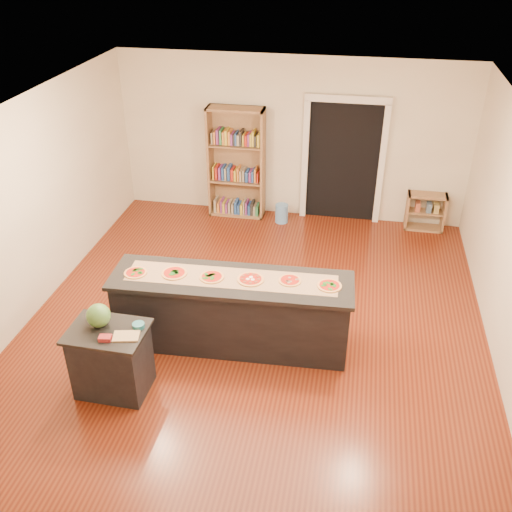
% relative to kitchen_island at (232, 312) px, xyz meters
% --- Properties ---
extents(room, '(6.00, 7.00, 2.80)m').
position_rel_kitchen_island_xyz_m(room, '(0.20, 0.32, 0.92)').
color(room, beige).
rests_on(room, ground).
extents(doorway, '(1.40, 0.09, 2.21)m').
position_rel_kitchen_island_xyz_m(doorway, '(1.10, 3.78, 0.72)').
color(doorway, black).
rests_on(doorway, room).
extents(kitchen_island, '(2.92, 0.79, 0.96)m').
position_rel_kitchen_island_xyz_m(kitchen_island, '(0.00, 0.00, 0.00)').
color(kitchen_island, black).
rests_on(kitchen_island, ground).
extents(side_counter, '(0.85, 0.62, 0.84)m').
position_rel_kitchen_island_xyz_m(side_counter, '(-1.14, -1.05, -0.06)').
color(side_counter, black).
rests_on(side_counter, ground).
extents(bookshelf, '(0.98, 0.35, 1.96)m').
position_rel_kitchen_island_xyz_m(bookshelf, '(-0.72, 3.60, 0.49)').
color(bookshelf, '#99714A').
rests_on(bookshelf, ground).
extents(low_shelf, '(0.65, 0.28, 0.65)m').
position_rel_kitchen_island_xyz_m(low_shelf, '(2.57, 3.63, -0.16)').
color(low_shelf, '#99714A').
rests_on(low_shelf, ground).
extents(waste_bin, '(0.23, 0.23, 0.33)m').
position_rel_kitchen_island_xyz_m(waste_bin, '(0.12, 3.43, -0.32)').
color(waste_bin, '#5F95D5').
rests_on(waste_bin, ground).
extents(kraft_paper, '(2.55, 0.57, 0.00)m').
position_rel_kitchen_island_xyz_m(kraft_paper, '(-0.00, 0.02, 0.48)').
color(kraft_paper, '#886646').
rests_on(kraft_paper, kitchen_island).
extents(watermelon, '(0.26, 0.26, 0.26)m').
position_rel_kitchen_island_xyz_m(watermelon, '(-1.24, -0.98, 0.49)').
color(watermelon, '#144214').
rests_on(watermelon, side_counter).
extents(cutting_board, '(0.31, 0.24, 0.02)m').
position_rel_kitchen_island_xyz_m(cutting_board, '(-0.89, -1.12, 0.36)').
color(cutting_board, tan).
rests_on(cutting_board, side_counter).
extents(package_red, '(0.14, 0.11, 0.05)m').
position_rel_kitchen_island_xyz_m(package_red, '(-1.09, -1.21, 0.38)').
color(package_red, maroon).
rests_on(package_red, side_counter).
extents(package_teal, '(0.13, 0.13, 0.05)m').
position_rel_kitchen_island_xyz_m(package_teal, '(-0.82, -0.94, 0.38)').
color(package_teal, '#195966').
rests_on(package_teal, side_counter).
extents(pizza_a, '(0.28, 0.28, 0.02)m').
position_rel_kitchen_island_xyz_m(pizza_a, '(-1.16, -0.10, 0.49)').
color(pizza_a, '#DC9554').
rests_on(pizza_a, kitchen_island).
extents(pizza_b, '(0.30, 0.30, 0.02)m').
position_rel_kitchen_island_xyz_m(pizza_b, '(-0.70, -0.02, 0.49)').
color(pizza_b, '#DC9554').
rests_on(pizza_b, kitchen_island).
extents(pizza_c, '(0.31, 0.31, 0.02)m').
position_rel_kitchen_island_xyz_m(pizza_c, '(-0.23, -0.02, 0.49)').
color(pizza_c, '#DC9554').
rests_on(pizza_c, kitchen_island).
extents(pizza_d, '(0.31, 0.31, 0.02)m').
position_rel_kitchen_island_xyz_m(pizza_d, '(0.23, 0.02, 0.49)').
color(pizza_d, '#DC9554').
rests_on(pizza_d, kitchen_island).
extents(pizza_e, '(0.29, 0.29, 0.02)m').
position_rel_kitchen_island_xyz_m(pizza_e, '(0.70, 0.08, 0.49)').
color(pizza_e, '#DC9554').
rests_on(pizza_e, kitchen_island).
extents(pizza_f, '(0.28, 0.28, 0.02)m').
position_rel_kitchen_island_xyz_m(pizza_f, '(1.16, 0.06, 0.49)').
color(pizza_f, '#DC9554').
rests_on(pizza_f, kitchen_island).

